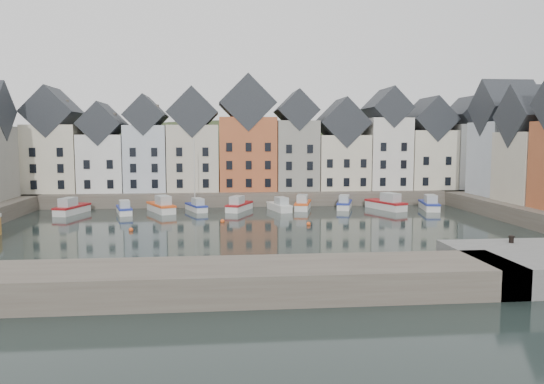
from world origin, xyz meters
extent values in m
plane|color=black|center=(0.00, 0.00, 0.00)|extent=(260.00, 260.00, 0.00)
cube|color=brown|center=(0.00, 30.00, 1.00)|extent=(90.00, 16.00, 2.00)
cube|color=brown|center=(-10.00, -22.00, 1.00)|extent=(50.00, 6.00, 2.00)
ellipsoid|color=#27361B|center=(0.00, 56.00, -18.00)|extent=(153.60, 70.40, 64.00)
sphere|color=black|center=(-13.94, 50.93, 8.70)|extent=(5.77, 5.77, 5.77)
sphere|color=black|center=(24.86, 60.75, 8.12)|extent=(5.27, 5.27, 5.27)
sphere|color=black|center=(31.82, 54.20, 7.88)|extent=(5.07, 5.07, 5.07)
sphere|color=black|center=(14.28, 55.19, 7.82)|extent=(5.01, 5.01, 5.01)
sphere|color=black|center=(-37.67, 56.61, 6.57)|extent=(3.94, 3.94, 3.94)
sphere|color=black|center=(28.33, 60.25, 8.05)|extent=(5.21, 5.21, 5.21)
sphere|color=black|center=(1.99, 58.64, 8.32)|extent=(5.45, 5.45, 5.45)
sphere|color=black|center=(37.80, 48.31, 7.21)|extent=(4.49, 4.49, 4.49)
cube|color=beige|center=(-29.17, 28.00, 7.04)|extent=(7.67, 8.00, 10.07)
cube|color=#21262A|center=(-29.17, 28.00, 13.97)|extent=(7.67, 8.16, 7.67)
cube|color=white|center=(-21.90, 28.00, 6.30)|extent=(6.56, 8.00, 8.61)
cube|color=#21262A|center=(-21.90, 28.00, 12.23)|extent=(6.56, 8.16, 6.56)
cube|color=silver|center=(-15.37, 28.00, 7.01)|extent=(6.20, 8.00, 10.02)
cube|color=#21262A|center=(-15.37, 28.00, 13.55)|extent=(6.20, 8.16, 6.20)
cube|color=beige|center=(-8.27, 28.00, 7.04)|extent=(7.70, 8.00, 10.08)
cube|color=#21262A|center=(-8.27, 28.00, 13.98)|extent=(7.70, 8.16, 7.70)
cube|color=#B95C35|center=(0.07, 28.00, 7.64)|extent=(8.69, 8.00, 11.28)
cube|color=#21262A|center=(0.07, 28.00, 15.43)|extent=(8.69, 8.16, 8.69)
cube|color=gray|center=(7.78, 28.00, 7.39)|extent=(6.43, 8.00, 10.78)
cube|color=#21262A|center=(7.78, 28.00, 14.37)|extent=(6.43, 8.16, 6.43)
cube|color=beige|center=(15.08, 28.00, 6.28)|extent=(7.88, 8.00, 8.56)
cube|color=#21262A|center=(15.08, 28.00, 12.51)|extent=(7.88, 8.16, 7.88)
cube|color=white|center=(22.42, 28.00, 7.64)|extent=(6.50, 8.00, 11.27)
cube|color=#21262A|center=(22.42, 28.00, 14.88)|extent=(6.50, 8.16, 6.50)
cube|color=beige|center=(29.43, 28.00, 6.66)|extent=(7.23, 8.00, 9.32)
cube|color=#21262A|center=(29.43, 28.00, 13.11)|extent=(7.23, 8.16, 7.23)
cube|color=white|center=(36.28, 28.00, 7.16)|extent=(6.18, 8.00, 10.32)
cube|color=#21262A|center=(36.28, 28.00, 13.85)|extent=(6.18, 8.16, 6.18)
cube|color=silver|center=(36.00, 16.26, 7.19)|extent=(7.47, 8.00, 10.38)
cube|color=#21262A|center=(36.00, 16.26, 14.36)|extent=(7.62, 8.00, 8.00)
cube|color=beige|center=(36.00, 8.26, 6.44)|extent=(8.14, 8.00, 8.89)
cube|color=#21262A|center=(36.00, 8.26, 12.87)|extent=(8.30, 8.00, 8.00)
sphere|color=#EB511B|center=(-4.00, 8.00, 0.15)|extent=(0.50, 0.50, 0.50)
sphere|color=#EB511B|center=(6.00, 5.00, 0.15)|extent=(0.50, 0.50, 0.50)
sphere|color=#EB511B|center=(-14.00, 3.00, 0.15)|extent=(0.50, 0.50, 0.50)
cube|color=silver|center=(-24.06, 17.49, 0.37)|extent=(3.58, 6.62, 1.16)
cube|color=maroon|center=(-24.06, 17.49, 1.00)|extent=(3.72, 6.77, 0.26)
cube|color=#A7AEAF|center=(-24.33, 16.57, 1.64)|extent=(2.12, 2.85, 1.27)
cube|color=silver|center=(-17.10, 16.66, 0.31)|extent=(2.94, 5.63, 0.99)
cube|color=navy|center=(-17.10, 16.66, 0.85)|extent=(3.06, 5.76, 0.22)
cube|color=#A7AEAF|center=(-16.89, 15.88, 1.39)|extent=(1.77, 2.41, 1.08)
cube|color=silver|center=(-12.35, 17.95, 0.39)|extent=(4.51, 6.85, 1.21)
cube|color=#EB511B|center=(-12.35, 17.95, 1.05)|extent=(4.66, 7.01, 0.28)
cube|color=#A7AEAF|center=(-11.95, 17.05, 1.71)|extent=(2.49, 3.04, 1.32)
cube|color=silver|center=(-7.59, 18.70, 0.31)|extent=(3.32, 5.45, 0.96)
cube|color=navy|center=(-7.59, 18.70, 0.83)|extent=(3.44, 5.58, 0.22)
cube|color=#A7AEAF|center=(-7.31, 17.97, 1.35)|extent=(1.88, 2.39, 1.05)
cylinder|color=silver|center=(-7.78, 19.19, 5.23)|extent=(0.12, 0.12, 9.59)
cube|color=silver|center=(-1.56, 18.36, 0.35)|extent=(4.05, 6.21, 1.10)
cube|color=maroon|center=(-1.56, 18.36, 0.95)|extent=(4.19, 6.36, 0.25)
cube|color=#A7AEAF|center=(-1.92, 17.53, 1.55)|extent=(2.24, 2.76, 1.20)
cube|color=silver|center=(3.99, 17.71, 0.33)|extent=(3.06, 5.87, 1.03)
cube|color=silver|center=(3.99, 17.71, 0.89)|extent=(3.17, 6.00, 0.23)
cube|color=#A7AEAF|center=(4.20, 16.89, 1.45)|extent=(1.84, 2.51, 1.12)
cube|color=silver|center=(7.55, 19.06, 0.35)|extent=(3.24, 6.30, 1.11)
cube|color=#EB511B|center=(7.55, 19.06, 0.96)|extent=(3.36, 6.44, 0.25)
cube|color=#A7AEAF|center=(7.33, 18.18, 1.56)|extent=(1.96, 2.69, 1.21)
cube|color=silver|center=(13.67, 19.20, 0.33)|extent=(3.36, 5.91, 1.04)
cube|color=navy|center=(13.67, 19.20, 0.90)|extent=(3.49, 6.05, 0.24)
cube|color=#A7AEAF|center=(13.41, 18.39, 1.46)|extent=(1.96, 2.56, 1.13)
cube|color=silver|center=(19.25, 17.59, 0.40)|extent=(4.47, 7.08, 1.25)
cube|color=maroon|center=(19.25, 17.59, 1.08)|extent=(4.63, 7.25, 0.28)
cube|color=#A7AEAF|center=(19.64, 16.64, 1.76)|extent=(2.50, 3.12, 1.36)
cube|color=silver|center=(25.35, 16.77, 0.36)|extent=(2.99, 6.40, 1.13)
cube|color=navy|center=(25.35, 16.77, 0.98)|extent=(3.11, 6.54, 0.26)
cube|color=#A7AEAF|center=(25.18, 15.86, 1.59)|extent=(1.88, 2.69, 1.23)
cylinder|color=black|center=(18.31, -16.76, 2.25)|extent=(0.36, 0.36, 0.50)
cylinder|color=black|center=(18.31, -16.76, 2.52)|extent=(0.48, 0.48, 0.08)
camera|label=1|loc=(-4.29, -55.39, 10.14)|focal=35.00mm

